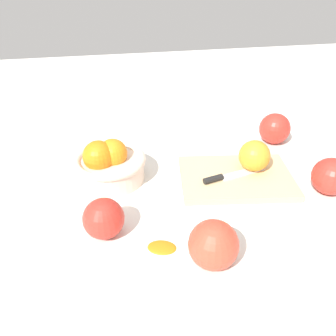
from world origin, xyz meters
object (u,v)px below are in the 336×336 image
at_px(apple_front_left_2, 213,245).
at_px(apple_back_right, 275,129).
at_px(cutting_board, 236,178).
at_px(knife, 226,176).
at_px(apple_front_right, 331,176).
at_px(bowl, 109,164).
at_px(orange_on_board, 254,156).
at_px(apple_front_left, 104,218).

bearing_deg(apple_front_left_2, apple_back_right, 52.96).
height_order(cutting_board, knife, knife).
xyz_separation_m(cutting_board, apple_front_right, (0.18, -0.08, 0.03)).
bearing_deg(bowl, apple_front_left_2, -61.20).
relative_size(apple_back_right, apple_front_right, 1.02).
xyz_separation_m(bowl, apple_front_left_2, (0.16, -0.28, 0.00)).
height_order(bowl, orange_on_board, bowl).
height_order(bowl, apple_back_right, bowl).
height_order(orange_on_board, knife, orange_on_board).
bearing_deg(apple_front_left, knife, 22.56).
distance_m(orange_on_board, apple_front_left, 0.37).
bearing_deg(apple_front_right, bowl, 163.46).
bearing_deg(apple_front_right, orange_on_board, 145.34).
xyz_separation_m(orange_on_board, apple_front_left_2, (-0.17, -0.24, -0.01)).
bearing_deg(apple_front_left_2, orange_on_board, 54.75).
bearing_deg(apple_back_right, apple_front_left_2, -127.04).
bearing_deg(bowl, apple_back_right, 12.41).
height_order(cutting_board, apple_front_left_2, apple_front_left_2).
relative_size(apple_front_left, apple_front_right, 0.94).
bearing_deg(knife, apple_front_right, -18.40).
bearing_deg(orange_on_board, apple_front_right, -34.66).
distance_m(bowl, orange_on_board, 0.33).
bearing_deg(apple_front_right, knife, 161.60).
xyz_separation_m(apple_front_left_2, apple_back_right, (0.29, 0.38, -0.00)).
height_order(cutting_board, apple_front_left, apple_front_left).
bearing_deg(apple_front_left, apple_front_right, 5.19).
bearing_deg(apple_back_right, cutting_board, -135.99).
distance_m(orange_on_board, apple_front_right, 0.16).
height_order(bowl, apple_front_left_2, bowl).
height_order(orange_on_board, apple_front_left, orange_on_board).
xyz_separation_m(bowl, cutting_board, (0.28, -0.06, -0.03)).
height_order(apple_back_right, apple_front_right, apple_back_right).
relative_size(apple_front_left_2, apple_back_right, 1.02).
distance_m(knife, apple_front_left_2, 0.24).
height_order(knife, apple_front_right, apple_front_right).
relative_size(cutting_board, apple_front_left_2, 2.98).
distance_m(apple_front_left, apple_front_left_2, 0.20).
bearing_deg(apple_back_right, bowl, -167.59).
xyz_separation_m(orange_on_board, apple_back_right, (0.12, 0.14, -0.01)).
xyz_separation_m(orange_on_board, knife, (-0.07, -0.02, -0.03)).
height_order(apple_front_left_2, apple_front_right, apple_front_left_2).
xyz_separation_m(orange_on_board, apple_front_left, (-0.34, -0.14, -0.01)).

